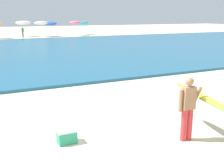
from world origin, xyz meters
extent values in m
plane|color=beige|center=(0.00, 0.00, 0.00)|extent=(160.00, 160.00, 0.00)
cube|color=#1E6084|center=(0.00, 20.31, 0.07)|extent=(120.00, 28.00, 0.14)
cylinder|color=red|center=(1.35, -0.56, 0.44)|extent=(0.15, 0.15, 0.88)
cylinder|color=red|center=(1.53, -0.58, 0.44)|extent=(0.15, 0.15, 0.88)
cube|color=#9E7051|center=(1.44, -0.57, 1.18)|extent=(0.36, 0.25, 0.60)
sphere|color=#9E7051|center=(1.44, -0.57, 1.62)|extent=(0.22, 0.22, 0.22)
cylinder|color=#9E7051|center=(1.21, -0.54, 1.13)|extent=(0.10, 0.10, 0.58)
cylinder|color=#9E7051|center=(1.71, -0.58, 1.20)|extent=(0.32, 0.13, 0.51)
ellipsoid|color=yellow|center=(1.95, -0.62, 1.13)|extent=(0.57, 2.64, 0.28)
ellipsoid|color=green|center=(1.95, -0.62, 1.11)|extent=(0.61, 2.74, 0.25)
cylinder|color=beige|center=(3.30, 39.60, 1.02)|extent=(0.05, 0.05, 2.04)
ellipsoid|color=white|center=(3.30, 39.60, 2.13)|extent=(2.29, 2.30, 0.58)
cylinder|color=beige|center=(5.83, 38.42, 1.01)|extent=(0.05, 0.05, 2.02)
ellipsoid|color=white|center=(5.83, 38.42, 2.10)|extent=(2.19, 2.22, 0.68)
cylinder|color=beige|center=(7.32, 39.08, 0.96)|extent=(0.05, 0.05, 1.91)
ellipsoid|color=blue|center=(7.32, 39.08, 2.00)|extent=(2.15, 2.19, 0.78)
cylinder|color=beige|center=(11.15, 38.04, 1.00)|extent=(0.05, 0.05, 2.00)
ellipsoid|color=pink|center=(11.15, 38.04, 2.09)|extent=(1.86, 1.87, 0.61)
cylinder|color=beige|center=(13.15, 40.14, 0.93)|extent=(0.05, 0.05, 1.86)
ellipsoid|color=#19ADB2|center=(13.15, 40.14, 1.93)|extent=(2.11, 2.14, 0.67)
cylinder|color=#383842|center=(2.91, 38.13, 0.42)|extent=(0.20, 0.20, 0.84)
cube|color=#338C4C|center=(2.91, 38.13, 1.11)|extent=(0.32, 0.20, 0.54)
sphere|color=beige|center=(2.91, 38.13, 1.48)|extent=(0.20, 0.20, 0.20)
cube|color=#2D9E75|center=(-1.49, 0.64, 0.16)|extent=(0.48, 0.34, 0.32)
cube|color=white|center=(-1.49, 0.64, 0.35)|extent=(0.49, 0.35, 0.05)
camera|label=1|loc=(-3.34, -5.94, 3.27)|focal=44.60mm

